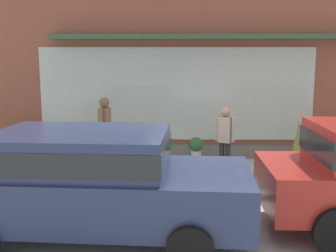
% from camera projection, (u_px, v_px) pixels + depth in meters
% --- Properties ---
extents(ground_plane, '(60.00, 60.00, 0.00)m').
position_uv_depth(ground_plane, '(211.00, 194.00, 8.13)').
color(ground_plane, '#B2AFA8').
extents(curb_strip, '(14.00, 0.24, 0.12)m').
position_uv_depth(curb_strip, '(212.00, 195.00, 7.92)').
color(curb_strip, '#B2B2AD').
rests_on(curb_strip, ground_plane).
extents(storefront, '(14.00, 0.81, 5.31)m').
position_uv_depth(storefront, '(202.00, 59.00, 10.84)').
color(storefront, brown).
rests_on(storefront, ground_plane).
extents(fire_hydrant, '(0.43, 0.41, 0.91)m').
position_uv_depth(fire_hydrant, '(134.00, 157.00, 9.22)').
color(fire_hydrant, gold).
rests_on(fire_hydrant, ground_plane).
extents(pedestrian_with_handbag, '(0.31, 0.61, 1.74)m').
position_uv_depth(pedestrian_with_handbag, '(105.00, 129.00, 9.60)').
color(pedestrian_with_handbag, '#232328').
rests_on(pedestrian_with_handbag, ground_plane).
extents(pedestrian_passerby, '(0.41, 0.30, 1.56)m').
position_uv_depth(pedestrian_passerby, '(225.00, 137.00, 9.27)').
color(pedestrian_passerby, '#232328').
rests_on(pedestrian_passerby, ground_plane).
extents(parked_car_navy, '(4.60, 2.29, 1.59)m').
position_uv_depth(parked_car_navy, '(92.00, 178.00, 6.13)').
color(parked_car_navy, navy).
rests_on(parked_car_navy, ground_plane).
extents(potted_plant_trailing_edge, '(0.24, 0.24, 0.76)m').
position_uv_depth(potted_plant_trailing_edge, '(72.00, 149.00, 10.46)').
color(potted_plant_trailing_edge, '#9E6042').
rests_on(potted_plant_trailing_edge, ground_plane).
extents(potted_plant_low_front, '(0.33, 0.33, 1.14)m').
position_uv_depth(potted_plant_low_front, '(298.00, 145.00, 10.10)').
color(potted_plant_low_front, '#9E6042').
rests_on(potted_plant_low_front, ground_plane).
extents(potted_plant_near_hydrant, '(0.37, 0.37, 0.91)m').
position_uv_depth(potted_plant_near_hydrant, '(138.00, 148.00, 10.30)').
color(potted_plant_near_hydrant, '#9E6042').
rests_on(potted_plant_near_hydrant, ground_plane).
extents(potted_plant_corner_tall, '(0.66, 0.66, 0.97)m').
position_uv_depth(potted_plant_corner_tall, '(17.00, 142.00, 10.39)').
color(potted_plant_corner_tall, '#4C4C51').
rests_on(potted_plant_corner_tall, ground_plane).
extents(potted_plant_by_entrance, '(0.36, 0.36, 0.71)m').
position_uv_depth(potted_plant_by_entrance, '(196.00, 149.00, 10.23)').
color(potted_plant_by_entrance, '#B7B2A3').
rests_on(potted_plant_by_entrance, ground_plane).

